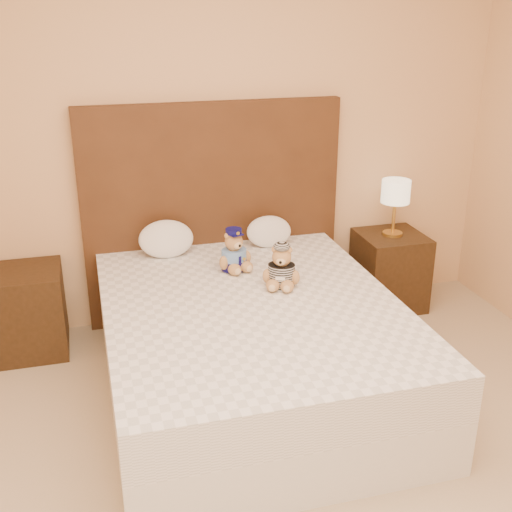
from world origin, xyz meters
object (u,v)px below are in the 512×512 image
at_px(bed, 252,346).
at_px(pillow_left, 166,237).
at_px(lamp, 396,194).
at_px(teddy_police, 234,250).
at_px(teddy_prisoner, 282,266).
at_px(nightstand_right, 389,270).
at_px(nightstand_left, 28,311).
at_px(pillow_right, 269,230).

bearing_deg(bed, pillow_left, 112.97).
relative_size(lamp, teddy_police, 1.52).
bearing_deg(teddy_prisoner, lamp, 55.06).
height_order(nightstand_right, lamp, lamp).
distance_m(bed, lamp, 1.59).
distance_m(nightstand_right, lamp, 0.57).
xyz_separation_m(nightstand_right, teddy_prisoner, (-1.03, -0.64, 0.40)).
bearing_deg(lamp, nightstand_left, 180.00).
bearing_deg(nightstand_left, bed, -32.62).
bearing_deg(pillow_right, nightstand_left, -178.92).
height_order(teddy_police, teddy_prisoner, teddy_police).
bearing_deg(lamp, pillow_right, 178.11).
relative_size(teddy_police, teddy_prisoner, 1.04).
relative_size(bed, pillow_right, 6.47).
distance_m(bed, nightstand_right, 1.48).
relative_size(teddy_prisoner, pillow_right, 0.82).
xyz_separation_m(bed, teddy_prisoner, (0.22, 0.16, 0.40)).
xyz_separation_m(teddy_prisoner, pillow_left, (-0.57, 0.67, -0.00)).
height_order(bed, pillow_right, pillow_right).
distance_m(nightstand_right, pillow_right, 0.99).
bearing_deg(pillow_right, nightstand_right, -1.89).
height_order(teddy_police, pillow_right, teddy_police).
height_order(bed, nightstand_left, same).
xyz_separation_m(nightstand_left, nightstand_right, (2.50, 0.00, 0.00)).
distance_m(nightstand_left, nightstand_right, 2.50).
bearing_deg(pillow_right, pillow_left, 180.00).
xyz_separation_m(bed, lamp, (1.25, 0.80, 0.57)).
bearing_deg(pillow_right, lamp, -1.89).
distance_m(nightstand_left, lamp, 2.56).
height_order(nightstand_left, lamp, lamp).
xyz_separation_m(bed, nightstand_right, (1.25, 0.80, -0.00)).
relative_size(nightstand_right, pillow_left, 1.55).
bearing_deg(nightstand_right, pillow_left, 178.93).
distance_m(nightstand_right, pillow_left, 1.65).
height_order(bed, teddy_prisoner, teddy_prisoner).
xyz_separation_m(nightstand_right, pillow_right, (-0.91, 0.03, 0.38)).
bearing_deg(pillow_left, lamp, -1.07).
distance_m(lamp, teddy_prisoner, 1.22).
bearing_deg(nightstand_right, pillow_right, 178.11).
bearing_deg(nightstand_right, teddy_police, -165.44).
relative_size(nightstand_left, pillow_left, 1.55).
bearing_deg(bed, nightstand_left, 147.38).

